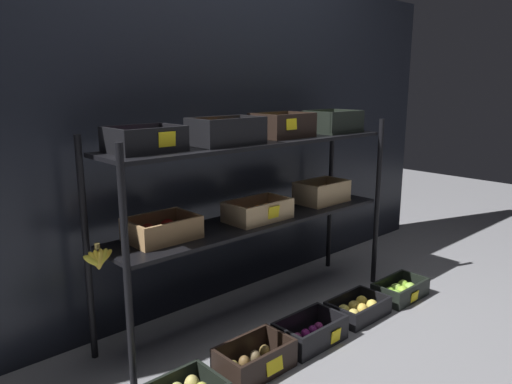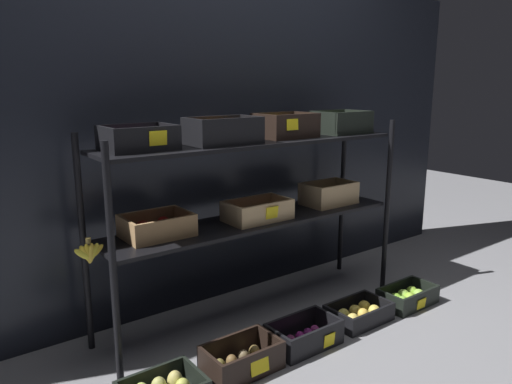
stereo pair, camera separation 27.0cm
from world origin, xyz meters
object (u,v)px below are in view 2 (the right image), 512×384
(display_rack, at_px, (255,176))
(crate_ground_apple_green, at_px, (407,297))
(crate_ground_plum, at_px, (304,337))
(crate_ground_kiwi, at_px, (242,361))
(crate_ground_apple_gold, at_px, (359,314))

(display_rack, relative_size, crate_ground_apple_green, 5.40)
(crate_ground_plum, bearing_deg, crate_ground_apple_green, -1.63)
(display_rack, relative_size, crate_ground_kiwi, 5.41)
(crate_ground_plum, xyz_separation_m, crate_ground_apple_gold, (0.43, 0.01, -0.00))
(crate_ground_kiwi, bearing_deg, crate_ground_apple_green, -1.34)
(crate_ground_kiwi, bearing_deg, crate_ground_apple_gold, 0.27)
(crate_ground_kiwi, xyz_separation_m, crate_ground_apple_gold, (0.81, 0.00, -0.01))
(display_rack, relative_size, crate_ground_apple_gold, 5.46)
(display_rack, height_order, crate_ground_apple_green, display_rack)
(crate_ground_kiwi, height_order, crate_ground_apple_gold, crate_ground_kiwi)
(crate_ground_plum, height_order, crate_ground_apple_green, crate_ground_plum)
(display_rack, height_order, crate_ground_kiwi, display_rack)
(crate_ground_apple_gold, bearing_deg, display_rack, 134.35)
(display_rack, height_order, crate_ground_plum, display_rack)
(display_rack, distance_m, crate_ground_apple_gold, 0.98)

